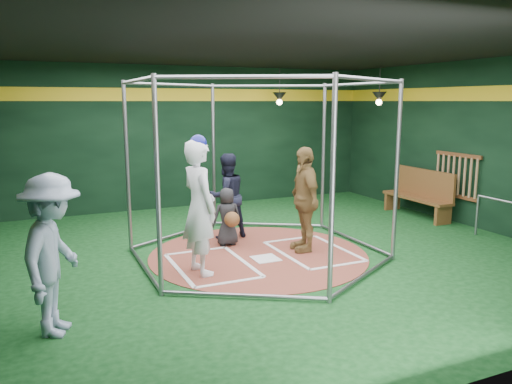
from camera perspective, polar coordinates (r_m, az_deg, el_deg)
name	(u,v)px	position (r m, az deg, el deg)	size (l,w,h in m)	color
room_shell	(258,155)	(8.44, 0.26, 4.27)	(10.10, 9.10, 3.53)	#0C3512
clay_disc	(258,254)	(8.79, 0.27, -7.14)	(3.80, 3.80, 0.01)	brown
home_plate	(266,259)	(8.53, 1.11, -7.61)	(0.43, 0.43, 0.01)	white
batter_box_left	(212,265)	(8.24, -5.10, -8.32)	(1.17, 1.77, 0.01)	white
batter_box_right	(313,251)	(9.00, 6.49, -6.72)	(1.17, 1.77, 0.01)	white
batting_cage	(258,170)	(8.47, 0.28, 2.55)	(4.05, 4.67, 3.00)	gray
bat_rack	(456,175)	(11.73, 21.92, 1.77)	(0.07, 1.25, 0.98)	brown
pendant_lamp_near	(279,97)	(12.58, 2.70, 10.77)	(0.34, 0.34, 0.90)	black
pendant_lamp_far	(379,97)	(12.19, 13.89, 10.50)	(0.34, 0.34, 0.90)	black
batter_figure	(199,206)	(7.66, -6.49, -1.61)	(0.61, 0.82, 2.15)	white
visitor_leopard	(304,199)	(8.85, 5.55, -0.81)	(1.09, 0.45, 1.86)	#AB8649
catcher_figure	(228,217)	(9.20, -3.27, -2.85)	(0.55, 0.58, 1.08)	black
umpire	(226,196)	(9.65, -3.40, -0.47)	(0.80, 0.63, 1.65)	black
bystander_blue	(53,255)	(6.13, -22.17, -6.70)	(1.21, 0.69, 1.87)	#8EA1BC
dugout_bench	(420,192)	(12.15, 18.21, -0.05)	(0.44, 1.89, 1.11)	brown
steel_railing	(497,213)	(10.60, 25.80, -2.13)	(0.05, 0.95, 0.82)	gray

